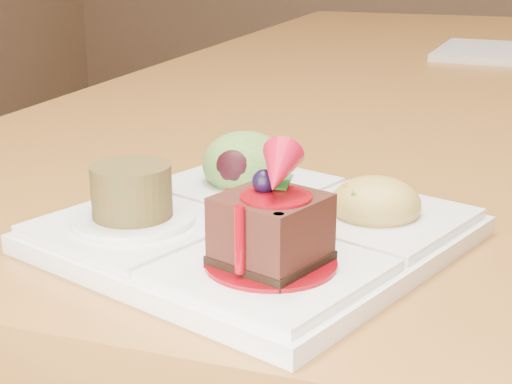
% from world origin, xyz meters
% --- Properties ---
extents(dining_table, '(1.00, 1.80, 0.75)m').
position_xyz_m(dining_table, '(0.00, 0.00, 0.68)').
color(dining_table, brown).
rests_on(dining_table, ground).
extents(sampler_plate, '(0.29, 0.29, 0.09)m').
position_xyz_m(sampler_plate, '(-0.11, -0.75, 0.77)').
color(sampler_plate, white).
rests_on(sampler_plate, dining_table).
extents(second_plate, '(0.24, 0.24, 0.01)m').
position_xyz_m(second_plate, '(0.02, 0.18, 0.76)').
color(second_plate, white).
rests_on(second_plate, dining_table).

